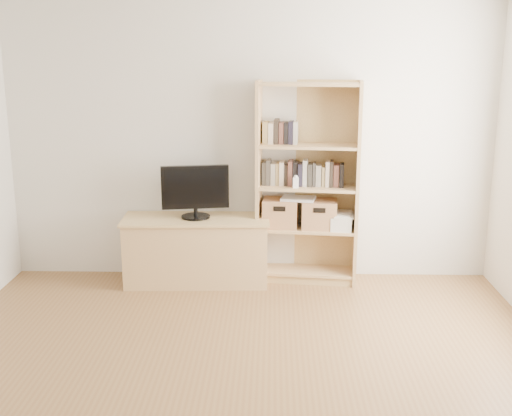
{
  "coord_description": "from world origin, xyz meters",
  "views": [
    {
      "loc": [
        0.21,
        -3.4,
        2.14
      ],
      "look_at": [
        0.07,
        1.9,
        0.81
      ],
      "focal_mm": 45.0,
      "sensor_mm": 36.0,
      "label": 1
    }
  ],
  "objects_px": {
    "television": "(195,192)",
    "laptop": "(298,198)",
    "tv_stand": "(197,251)",
    "basket_left": "(280,213)",
    "bookshelf": "(308,184)",
    "basket_right": "(319,214)",
    "baby_monitor": "(296,183)"
  },
  "relations": [
    {
      "from": "basket_left",
      "to": "baby_monitor",
      "type": "bearing_deg",
      "value": -35.22
    },
    {
      "from": "tv_stand",
      "to": "television",
      "type": "bearing_deg",
      "value": 177.64
    },
    {
      "from": "television",
      "to": "basket_left",
      "type": "distance_m",
      "value": 0.81
    },
    {
      "from": "television",
      "to": "basket_left",
      "type": "height_order",
      "value": "television"
    },
    {
      "from": "baby_monitor",
      "to": "tv_stand",
      "type": "bearing_deg",
      "value": 176.37
    },
    {
      "from": "tv_stand",
      "to": "baby_monitor",
      "type": "xyz_separation_m",
      "value": [
        0.91,
        -0.01,
        0.66
      ]
    },
    {
      "from": "bookshelf",
      "to": "television",
      "type": "relative_size",
      "value": 3.04
    },
    {
      "from": "television",
      "to": "basket_left",
      "type": "bearing_deg",
      "value": -2.43
    },
    {
      "from": "bookshelf",
      "to": "television",
      "type": "distance_m",
      "value": 1.03
    },
    {
      "from": "television",
      "to": "baby_monitor",
      "type": "height_order",
      "value": "television"
    },
    {
      "from": "bookshelf",
      "to": "baby_monitor",
      "type": "relative_size",
      "value": 19.13
    },
    {
      "from": "tv_stand",
      "to": "basket_left",
      "type": "relative_size",
      "value": 4.09
    },
    {
      "from": "baby_monitor",
      "to": "bookshelf",
      "type": "bearing_deg",
      "value": 36.24
    },
    {
      "from": "basket_right",
      "to": "laptop",
      "type": "distance_m",
      "value": 0.24
    },
    {
      "from": "tv_stand",
      "to": "television",
      "type": "height_order",
      "value": "television"
    },
    {
      "from": "bookshelf",
      "to": "television",
      "type": "height_order",
      "value": "bookshelf"
    },
    {
      "from": "television",
      "to": "baby_monitor",
      "type": "relative_size",
      "value": 6.29
    },
    {
      "from": "television",
      "to": "laptop",
      "type": "relative_size",
      "value": 2.02
    },
    {
      "from": "tv_stand",
      "to": "television",
      "type": "relative_size",
      "value": 2.13
    },
    {
      "from": "bookshelf",
      "to": "basket_right",
      "type": "xyz_separation_m",
      "value": [
        0.11,
        -0.02,
        -0.28
      ]
    },
    {
      "from": "tv_stand",
      "to": "baby_monitor",
      "type": "height_order",
      "value": "baby_monitor"
    },
    {
      "from": "television",
      "to": "basket_left",
      "type": "xyz_separation_m",
      "value": [
        0.78,
        0.1,
        -0.22
      ]
    },
    {
      "from": "television",
      "to": "basket_right",
      "type": "height_order",
      "value": "television"
    },
    {
      "from": "tv_stand",
      "to": "laptop",
      "type": "height_order",
      "value": "laptop"
    },
    {
      "from": "bookshelf",
      "to": "laptop",
      "type": "height_order",
      "value": "bookshelf"
    },
    {
      "from": "baby_monitor",
      "to": "basket_right",
      "type": "relative_size",
      "value": 0.31
    },
    {
      "from": "baby_monitor",
      "to": "laptop",
      "type": "relative_size",
      "value": 0.32
    },
    {
      "from": "baby_monitor",
      "to": "basket_left",
      "type": "xyz_separation_m",
      "value": [
        -0.13,
        0.11,
        -0.31
      ]
    },
    {
      "from": "baby_monitor",
      "to": "laptop",
      "type": "bearing_deg",
      "value": 69.29
    },
    {
      "from": "tv_stand",
      "to": "basket_right",
      "type": "height_order",
      "value": "basket_right"
    },
    {
      "from": "bookshelf",
      "to": "basket_right",
      "type": "distance_m",
      "value": 0.3
    },
    {
      "from": "bookshelf",
      "to": "laptop",
      "type": "bearing_deg",
      "value": -172.2
    }
  ]
}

